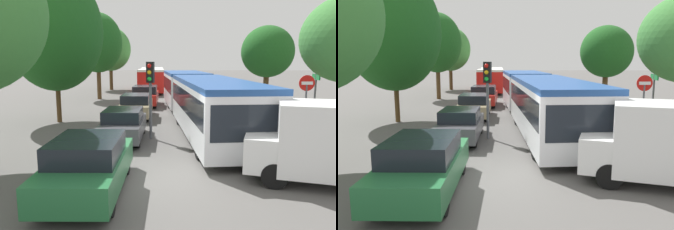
# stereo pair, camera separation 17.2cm
# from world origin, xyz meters

# --- Properties ---
(ground_plane) EXTENTS (200.00, 200.00, 0.00)m
(ground_plane) POSITION_xyz_m (0.00, 0.00, 0.00)
(ground_plane) COLOR #565451
(articulated_bus) EXTENTS (4.06, 17.81, 2.62)m
(articulated_bus) POSITION_xyz_m (1.86, 9.23, 1.51)
(articulated_bus) COLOR silver
(articulated_bus) RESTS_ON ground
(city_bus_rear) EXTENTS (2.96, 11.79, 2.52)m
(city_bus_rear) POSITION_xyz_m (-1.69, 28.24, 1.46)
(city_bus_rear) COLOR red
(city_bus_rear) RESTS_ON ground
(queued_car_green) EXTENTS (1.85, 4.32, 1.50)m
(queued_car_green) POSITION_xyz_m (-1.93, -0.79, 0.76)
(queued_car_green) COLOR #236638
(queued_car_green) RESTS_ON ground
(queued_car_graphite) EXTENTS (1.72, 4.00, 1.39)m
(queued_car_graphite) POSITION_xyz_m (-1.78, 4.94, 0.70)
(queued_car_graphite) COLOR #47474C
(queued_car_graphite) RESTS_ON ground
(queued_car_tan) EXTENTS (1.78, 4.15, 1.44)m
(queued_car_tan) POSITION_xyz_m (-1.78, 10.56, 0.73)
(queued_car_tan) COLOR tan
(queued_car_tan) RESTS_ON ground
(queued_car_red) EXTENTS (1.90, 4.43, 1.54)m
(queued_car_red) POSITION_xyz_m (-1.58, 15.79, 0.78)
(queued_car_red) COLOR #B21E19
(queued_car_red) RESTS_ON ground
(traffic_light) EXTENTS (0.37, 0.39, 3.40)m
(traffic_light) POSITION_xyz_m (-0.62, 5.20, 2.50)
(traffic_light) COLOR #56595E
(traffic_light) RESTS_ON ground
(no_entry_sign) EXTENTS (0.70, 0.08, 2.82)m
(no_entry_sign) POSITION_xyz_m (6.29, 5.40, 1.88)
(no_entry_sign) COLOR #56595E
(no_entry_sign) RESTS_ON ground
(direction_sign_post) EXTENTS (0.31, 1.39, 3.60)m
(direction_sign_post) POSITION_xyz_m (7.74, 7.77, 2.57)
(direction_sign_post) COLOR #56595E
(direction_sign_post) RESTS_ON ground
(tree_left_mid) EXTENTS (5.20, 5.20, 8.25)m
(tree_left_mid) POSITION_xyz_m (-6.00, 9.21, 5.01)
(tree_left_mid) COLOR #51381E
(tree_left_mid) RESTS_ON ground
(tree_left_far) EXTENTS (4.29, 4.29, 7.55)m
(tree_left_far) POSITION_xyz_m (-5.96, 20.15, 4.82)
(tree_left_far) COLOR #51381E
(tree_left_far) RESTS_ON ground
(tree_left_distant) EXTENTS (4.69, 4.69, 7.20)m
(tree_left_distant) POSITION_xyz_m (-6.52, 29.26, 4.57)
(tree_left_distant) COLOR #51381E
(tree_left_distant) RESTS_ON ground
(tree_right_mid) EXTENTS (3.83, 3.83, 5.97)m
(tree_right_mid) POSITION_xyz_m (7.52, 15.61, 3.97)
(tree_right_mid) COLOR #51381E
(tree_right_mid) RESTS_ON ground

